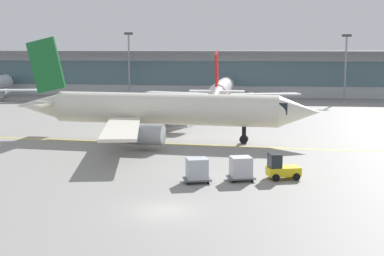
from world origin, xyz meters
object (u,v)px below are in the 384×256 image
baggage_tug (281,168)px  apron_light_mast_1 (129,62)px  gate_airplane_1 (222,89)px  cargo_dolly_lead (241,168)px  cargo_dolly_trailing (197,169)px  apron_light_mast_2 (346,64)px  taxiing_regional_jet (162,110)px

baggage_tug → apron_light_mast_1: apron_light_mast_1 is taller
gate_airplane_1 → cargo_dolly_lead: size_ratio=12.08×
cargo_dolly_trailing → apron_light_mast_2: size_ratio=0.19×
baggage_tug → cargo_dolly_lead: baggage_tug is taller
cargo_dolly_trailing → apron_light_mast_1: 74.16m
cargo_dolly_lead → apron_light_mast_2: 70.42m
gate_airplane_1 → cargo_dolly_trailing: bearing=-177.6°
apron_light_mast_2 → baggage_tug: bearing=-101.9°
baggage_tug → cargo_dolly_lead: bearing=180.0°
baggage_tug → apron_light_mast_2: size_ratio=0.22×
baggage_tug → apron_light_mast_1: bearing=96.5°
apron_light_mast_1 → cargo_dolly_trailing: bearing=-72.1°
apron_light_mast_1 → apron_light_mast_2: (43.48, -1.29, -0.26)m
taxiing_regional_jet → apron_light_mast_1: bearing=112.2°
cargo_dolly_lead → cargo_dolly_trailing: same height
cargo_dolly_lead → apron_light_mast_1: bearing=93.9°
taxiing_regional_jet → apron_light_mast_2: size_ratio=2.75×
baggage_tug → apron_light_mast_2: (14.17, 67.03, 6.22)m
baggage_tug → cargo_dolly_trailing: bearing=180.0°
gate_airplane_1 → baggage_tug: (8.95, -54.96, -2.08)m
taxiing_regional_jet → apron_light_mast_1: apron_light_mast_1 is taller
taxiing_regional_jet → gate_airplane_1: bearing=88.6°
gate_airplane_1 → baggage_tug: 55.72m
cargo_dolly_trailing → apron_light_mast_2: 72.31m
gate_airplane_1 → apron_light_mast_2: size_ratio=2.32×
taxiing_regional_jet → baggage_tug: size_ratio=12.24×
taxiing_regional_jet → cargo_dolly_lead: 20.48m
apron_light_mast_1 → gate_airplane_1: bearing=-33.3°
apron_light_mast_2 → taxiing_regional_jet: bearing=-118.4°
baggage_tug → apron_light_mast_1: (-29.31, 68.32, 6.48)m
taxiing_regional_jet → cargo_dolly_lead: (9.71, -17.87, -2.46)m
taxiing_regional_jet → apron_light_mast_1: size_ratio=2.64×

